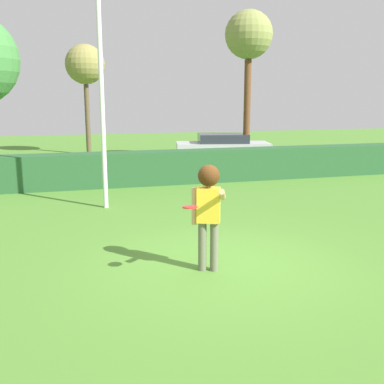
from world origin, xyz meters
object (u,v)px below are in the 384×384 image
parked_car_silver (223,146)px  willow_tree (249,38)px  frisbee (190,207)px  person (209,203)px  bare_elm_tree (85,66)px  lamppost (102,91)px

parked_car_silver → willow_tree: size_ratio=0.68×
frisbee → person: bearing=44.6°
person → parked_car_silver: (4.77, 12.72, -0.48)m
person → bare_elm_tree: bearing=93.3°
frisbee → parked_car_silver: (5.20, 13.15, -0.54)m
lamppost → bare_elm_tree: (0.25, 12.03, 1.37)m
person → frisbee: person is taller
person → parked_car_silver: 13.59m
person → frisbee: (-0.43, -0.43, 0.06)m
bare_elm_tree → willow_tree: size_ratio=0.84×
willow_tree → person: bearing=-115.1°
parked_car_silver → bare_elm_tree: size_ratio=0.82×
lamppost → parked_car_silver: size_ratio=1.22×
parked_car_silver → lamppost: bearing=-128.0°
lamppost → willow_tree: willow_tree is taller
lamppost → bare_elm_tree: bare_elm_tree is taller
frisbee → bare_elm_tree: (-0.55, 17.48, 3.18)m
person → frisbee: 0.61m
willow_tree → lamppost: bearing=-134.4°
person → parked_car_silver: size_ratio=0.40×
lamppost → parked_car_silver: bearing=52.0°
lamppost → willow_tree: bearing=45.6°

